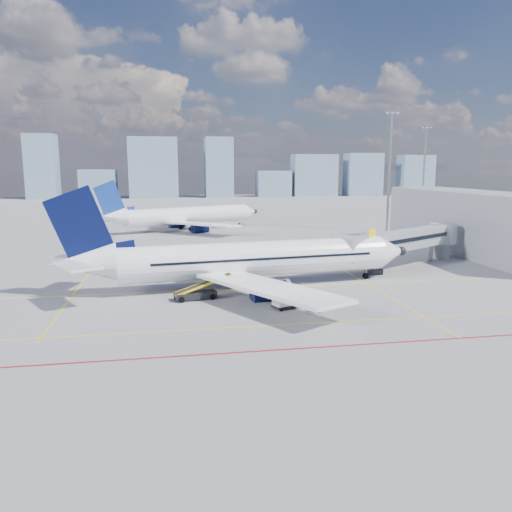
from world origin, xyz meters
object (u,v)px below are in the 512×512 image
at_px(cargo_dolly, 288,298).
at_px(ramp_worker, 322,304).
at_px(main_aircraft, 242,260).
at_px(baggage_tug, 311,297).
at_px(second_aircraft, 183,216).
at_px(belt_loader, 197,293).

bearing_deg(cargo_dolly, ramp_worker, -61.78).
xyz_separation_m(main_aircraft, baggage_tug, (5.80, -8.65, -2.46)).
distance_m(second_aircraft, ramp_worker, 67.94).
bearing_deg(cargo_dolly, belt_loader, 129.90).
bearing_deg(main_aircraft, second_aircraft, 88.79).
xyz_separation_m(main_aircraft, second_aircraft, (-5.18, 55.16, 0.01)).
distance_m(second_aircraft, cargo_dolly, 65.17).
bearing_deg(baggage_tug, main_aircraft, 116.50).
xyz_separation_m(cargo_dolly, ramp_worker, (2.77, -2.39, -0.05)).
bearing_deg(second_aircraft, belt_loader, -115.12).
distance_m(cargo_dolly, ramp_worker, 3.66).
distance_m(second_aircraft, belt_loader, 59.76).
relative_size(cargo_dolly, belt_loader, 0.56).
bearing_deg(belt_loader, ramp_worker, -43.04).
bearing_deg(ramp_worker, baggage_tug, 22.73).
bearing_deg(cargo_dolly, second_aircraft, 76.38).
height_order(main_aircraft, second_aircraft, main_aircraft).
bearing_deg(cargo_dolly, main_aircraft, 87.97).
height_order(cargo_dolly, ramp_worker, ramp_worker).
bearing_deg(belt_loader, cargo_dolly, -39.93).
bearing_deg(ramp_worker, cargo_dolly, 67.98).
distance_m(second_aircraft, baggage_tug, 64.80).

